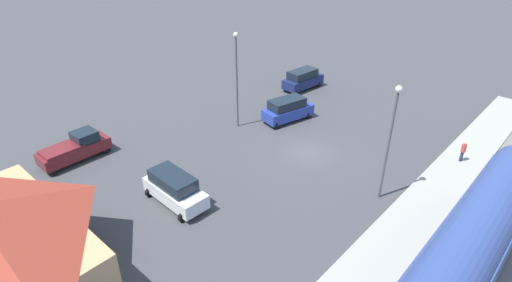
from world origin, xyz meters
The scene contains 10 objects.
ground_plane centered at (0.00, 0.00, 0.00)m, with size 200.00×200.00×0.00m, color #424247.
railway_track centered at (-14.00, 0.00, 0.09)m, with size 4.80×70.00×0.30m.
platform centered at (-10.00, 0.00, 0.15)m, with size 3.20×46.00×0.30m.
pedestrian_on_platform centered at (-9.89, -6.67, 1.28)m, with size 0.36×0.36×1.71m.
suv_blue centered at (5.06, -3.64, 1.15)m, with size 3.04×5.22×2.22m.
suv_navy centered at (8.81, -11.13, 1.15)m, with size 2.43×5.07×2.22m.
suv_white centered at (2.82, 11.42, 1.15)m, with size 4.96×2.53×2.22m.
pickup_maroon centered at (13.14, 13.27, 1.03)m, with size 1.99×5.41×2.14m.
light_pole_near_platform centered at (-7.20, 1.51, 5.16)m, with size 0.44×0.44×8.27m.
light_pole_lot_center centered at (7.76, 0.36, 5.40)m, with size 0.44×0.44×8.72m.
Camera 1 is at (-16.06, 24.04, 17.17)m, focal length 28.27 mm.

